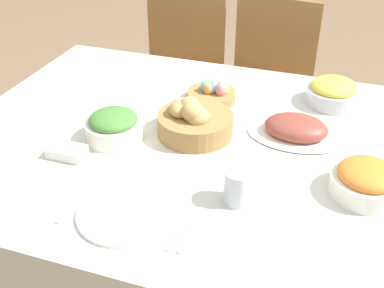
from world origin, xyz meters
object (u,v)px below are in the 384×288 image
Objects in this scene: chair_far_left at (178,73)px; egg_basket at (212,93)px; butter_dish at (67,152)px; knife at (179,227)px; pineapple_bowl at (333,92)px; drinking_cup at (238,187)px; fork at (74,202)px; dinner_plate at (125,213)px; green_salad_bowl at (114,126)px; chair_far_center at (265,85)px; spoon at (191,230)px; bread_basket at (193,120)px; ham_platter at (296,129)px; carrot_bowl at (367,181)px.

chair_far_left reaches higher than egg_basket.
knife is at bearing -23.63° from butter_dish.
drinking_cup reaches higher than pineapple_bowl.
fork is at bearing -160.34° from drinking_cup.
dinner_plate is (-0.03, -0.67, -0.02)m from egg_basket.
dinner_plate is at bearing 179.49° from knife.
butter_dish is (-0.09, -0.14, -0.03)m from green_salad_bowl.
chair_far_center is 5.22× the size of fork.
dinner_plate is (-0.10, -1.35, 0.24)m from chair_far_center.
fork is at bearing 179.49° from knife.
knife is 0.03m from spoon.
drinking_cup is at bearing -63.68° from chair_far_left.
bread_basket reaches higher than spoon.
pineapple_bowl is at bearing -35.97° from chair_far_left.
chair_far_center reaches higher than bread_basket.
spoon is (0.18, 0.00, -0.00)m from dinner_plate.
chair_far_left reaches higher than dinner_plate.
bread_basket is 0.47m from fork.
pineapple_bowl reaches higher than butter_dish.
knife is 0.19m from drinking_cup.
butter_dish is at bearing 175.57° from drinking_cup.
ham_platter is at bearing 56.11° from dinner_plate.
chair_far_left is 9.18× the size of drinking_cup.
butter_dish is (-0.28, 0.19, 0.01)m from dinner_plate.
drinking_cup is (0.22, -0.28, -0.00)m from bread_basket.
chair_far_left is 8.09× the size of butter_dish.
knife is 1.00× the size of spoon.
dinner_plate reaches higher than knife.
egg_basket is (-0.08, -0.68, 0.26)m from chair_far_center.
drinking_cup is (0.61, -1.21, 0.28)m from chair_far_left.
chair_far_center is 5.22× the size of knife.
fork and knife have the same top height.
bread_basket is 1.35× the size of green_salad_bowl.
dinner_plate is 0.15m from fork.
carrot_bowl is (0.47, -1.07, 0.28)m from chair_far_center.
chair_far_left is at bearing 111.93° from spoon.
chair_far_left is 1.47m from spoon.
knife is at bearing -179.49° from spoon.
knife is (0.04, -1.35, 0.24)m from chair_far_center.
dinner_plate is 1.43× the size of knife.
carrot_bowl is at bearing -47.39° from ham_platter.
chair_far_center is at bearing 120.75° from pineapple_bowl.
bread_basket reaches higher than dinner_plate.
dinner_plate is (-0.44, -0.78, -0.04)m from pineapple_bowl.
chair_far_center is 1.25m from butter_dish.
bread_basket reaches higher than drinking_cup.
butter_dish is (-0.38, -1.17, 0.25)m from chair_far_center.
spoon is at bearing -144.20° from carrot_bowl.
knife is at bearing -110.57° from pineapple_bowl.
chair_far_center is at bearing 113.59° from carrot_bowl.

